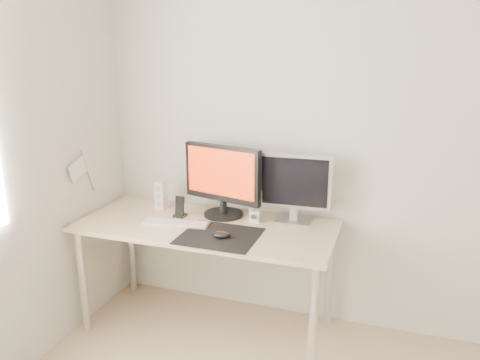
# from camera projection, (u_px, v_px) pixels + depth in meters

# --- Properties ---
(wall_back) EXTENTS (3.50, 0.00, 3.50)m
(wall_back) POSITION_uv_depth(u_px,v_px,m) (371.00, 140.00, 2.82)
(wall_back) COLOR beige
(wall_back) RESTS_ON ground
(mousepad) EXTENTS (0.45, 0.40, 0.00)m
(mousepad) POSITION_uv_depth(u_px,v_px,m) (220.00, 236.00, 2.72)
(mousepad) COLOR black
(mousepad) RESTS_ON desk
(mouse) EXTENTS (0.11, 0.06, 0.04)m
(mouse) POSITION_uv_depth(u_px,v_px,m) (221.00, 235.00, 2.68)
(mouse) COLOR black
(mouse) RESTS_ON mousepad
(desk) EXTENTS (1.60, 0.70, 0.73)m
(desk) POSITION_uv_depth(u_px,v_px,m) (207.00, 235.00, 2.93)
(desk) COLOR #D1B587
(desk) RESTS_ON ground
(main_monitor) EXTENTS (0.55, 0.31, 0.47)m
(main_monitor) POSITION_uv_depth(u_px,v_px,m) (222.00, 178.00, 2.99)
(main_monitor) COLOR black
(main_monitor) RESTS_ON desk
(second_monitor) EXTENTS (0.45, 0.17, 0.43)m
(second_monitor) POSITION_uv_depth(u_px,v_px,m) (295.00, 185.00, 2.88)
(second_monitor) COLOR #ABABAD
(second_monitor) RESTS_ON desk
(speaker_left) EXTENTS (0.06, 0.08, 0.19)m
(speaker_left) POSITION_uv_depth(u_px,v_px,m) (161.00, 195.00, 3.17)
(speaker_left) COLOR white
(speaker_left) RESTS_ON desk
(speaker_right) EXTENTS (0.06, 0.08, 0.19)m
(speaker_right) POSITION_uv_depth(u_px,v_px,m) (256.00, 207.00, 2.93)
(speaker_right) COLOR silver
(speaker_right) RESTS_ON desk
(keyboard) EXTENTS (0.43, 0.18, 0.02)m
(keyboard) POSITION_uv_depth(u_px,v_px,m) (176.00, 223.00, 2.90)
(keyboard) COLOR silver
(keyboard) RESTS_ON desk
(phone_dock) EXTENTS (0.08, 0.07, 0.14)m
(phone_dock) POSITION_uv_depth(u_px,v_px,m) (180.00, 210.00, 3.03)
(phone_dock) COLOR black
(phone_dock) RESTS_ON desk
(pennant) EXTENTS (0.01, 0.23, 0.29)m
(pennant) POSITION_uv_depth(u_px,v_px,m) (81.00, 170.00, 2.94)
(pennant) COLOR #A57F54
(pennant) RESTS_ON wall_left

